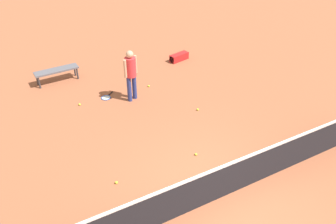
# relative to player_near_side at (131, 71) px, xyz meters

# --- Properties ---
(ground_plane) EXTENTS (40.00, 40.00, 0.00)m
(ground_plane) POSITION_rel_player_near_side_xyz_m (-0.03, 4.81, -1.01)
(ground_plane) COLOR #9E5638
(court_net) EXTENTS (10.09, 0.09, 1.07)m
(court_net) POSITION_rel_player_near_side_xyz_m (-0.03, 4.81, -0.51)
(court_net) COLOR #4C4C51
(court_net) RESTS_ON ground_plane
(player_near_side) EXTENTS (0.52, 0.43, 1.70)m
(player_near_side) POSITION_rel_player_near_side_xyz_m (0.00, 0.00, 0.00)
(player_near_side) COLOR navy
(player_near_side) RESTS_ON ground_plane
(tennis_racket_near_player) EXTENTS (0.56, 0.50, 0.03)m
(tennis_racket_near_player) POSITION_rel_player_near_side_xyz_m (0.72, -0.50, -1.00)
(tennis_racket_near_player) COLOR blue
(tennis_racket_near_player) RESTS_ON ground_plane
(tennis_ball_near_player) EXTENTS (0.07, 0.07, 0.07)m
(tennis_ball_near_player) POSITION_rel_player_near_side_xyz_m (1.63, -0.46, -0.98)
(tennis_ball_near_player) COLOR #C6E033
(tennis_ball_near_player) RESTS_ON ground_plane
(tennis_ball_by_net) EXTENTS (0.07, 0.07, 0.07)m
(tennis_ball_by_net) POSITION_rel_player_near_side_xyz_m (-0.82, -0.49, -0.98)
(tennis_ball_by_net) COLOR #C6E033
(tennis_ball_by_net) RESTS_ON ground_plane
(tennis_ball_midcourt) EXTENTS (0.07, 0.07, 0.07)m
(tennis_ball_midcourt) POSITION_rel_player_near_side_xyz_m (1.85, 3.30, -0.98)
(tennis_ball_midcourt) COLOR #C6E033
(tennis_ball_midcourt) RESTS_ON ground_plane
(tennis_ball_baseline) EXTENTS (0.07, 0.07, 0.07)m
(tennis_ball_baseline) POSITION_rel_player_near_side_xyz_m (-0.33, 3.34, -0.98)
(tennis_ball_baseline) COLOR #C6E033
(tennis_ball_baseline) RESTS_ON ground_plane
(tennis_ball_stray_left) EXTENTS (0.07, 0.07, 0.07)m
(tennis_ball_stray_left) POSITION_rel_player_near_side_xyz_m (-1.51, 1.57, -0.98)
(tennis_ball_stray_left) COLOR #C6E033
(tennis_ball_stray_left) RESTS_ON ground_plane
(courtside_bench) EXTENTS (1.51, 0.46, 0.48)m
(courtside_bench) POSITION_rel_player_near_side_xyz_m (1.84, -2.36, -0.59)
(courtside_bench) COLOR #595960
(courtside_bench) RESTS_ON ground_plane
(equipment_bag) EXTENTS (0.84, 0.45, 0.28)m
(equipment_bag) POSITION_rel_player_near_side_xyz_m (-2.79, -1.85, -0.87)
(equipment_bag) COLOR #B21E1E
(equipment_bag) RESTS_ON ground_plane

